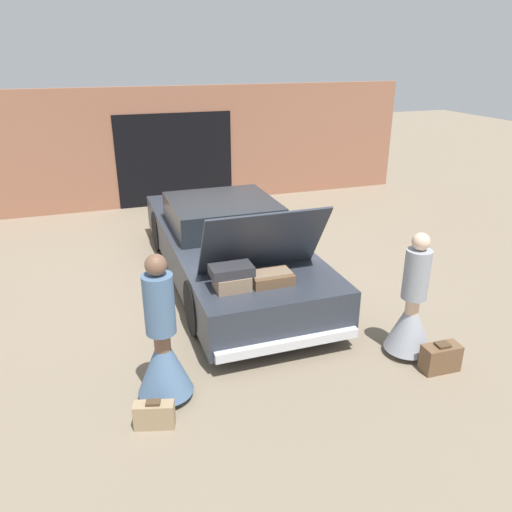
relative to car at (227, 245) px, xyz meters
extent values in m
plane|color=#7F705B|center=(0.00, -0.01, -0.58)|extent=(40.00, 40.00, 0.00)
cube|color=#9E664C|center=(0.00, 4.68, 0.82)|extent=(12.00, 0.12, 2.80)
cube|color=black|center=(0.00, 4.60, 0.52)|extent=(2.80, 0.02, 2.20)
cube|color=#2D333D|center=(0.00, -0.01, -0.09)|extent=(1.94, 5.26, 0.62)
cube|color=#1E2328|center=(0.00, 0.31, 0.45)|extent=(1.71, 1.68, 0.46)
cylinder|color=black|center=(-0.90, 1.62, -0.20)|extent=(0.18, 0.76, 0.76)
cylinder|color=black|center=(0.90, 1.62, -0.20)|extent=(0.18, 0.76, 0.76)
cylinder|color=black|center=(-0.90, -1.59, -0.20)|extent=(0.18, 0.76, 0.76)
cylinder|color=black|center=(0.90, -1.59, -0.20)|extent=(0.18, 0.76, 0.76)
cube|color=silver|center=(0.00, -2.68, -0.30)|extent=(1.84, 0.10, 0.12)
cube|color=#2D333D|center=(0.00, -1.75, 0.69)|extent=(1.65, 0.61, 0.95)
cube|color=#8C7259|center=(-0.51, -2.02, 0.31)|extent=(0.43, 0.36, 0.19)
cube|color=brown|center=(0.01, -2.02, 0.29)|extent=(0.54, 0.37, 0.13)
cube|color=#2D2D33|center=(-0.51, -2.02, 0.47)|extent=(0.53, 0.32, 0.12)
cube|color=#8C7259|center=(0.00, -2.02, 0.30)|extent=(0.53, 0.26, 0.15)
cylinder|color=brown|center=(-1.51, -2.82, -0.17)|extent=(0.18, 0.18, 0.83)
cone|color=slate|center=(-1.51, -2.82, -0.13)|extent=(0.61, 0.61, 0.75)
cylinder|color=slate|center=(-1.51, -2.82, 0.57)|extent=(0.32, 0.32, 0.66)
sphere|color=brown|center=(-1.51, -2.82, 1.01)|extent=(0.22, 0.22, 0.22)
cylinder|color=beige|center=(1.52, -2.94, -0.19)|extent=(0.17, 0.17, 0.79)
cone|color=#9399A3|center=(1.52, -2.94, -0.15)|extent=(0.58, 0.58, 0.71)
cylinder|color=#9399A3|center=(1.52, -2.94, 0.51)|extent=(0.31, 0.31, 0.62)
sphere|color=beige|center=(1.52, -2.94, 0.93)|extent=(0.21, 0.21, 0.21)
cube|color=#9E8460|center=(-1.70, -3.26, -0.44)|extent=(0.43, 0.26, 0.28)
cube|color=#4C3823|center=(-1.70, -3.26, -0.28)|extent=(0.16, 0.13, 0.02)
cube|color=brown|center=(1.68, -3.38, -0.42)|extent=(0.46, 0.23, 0.33)
cube|color=#4C3823|center=(1.68, -3.38, -0.23)|extent=(0.16, 0.14, 0.02)
camera|label=1|loc=(-2.03, -7.42, 2.99)|focal=35.00mm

